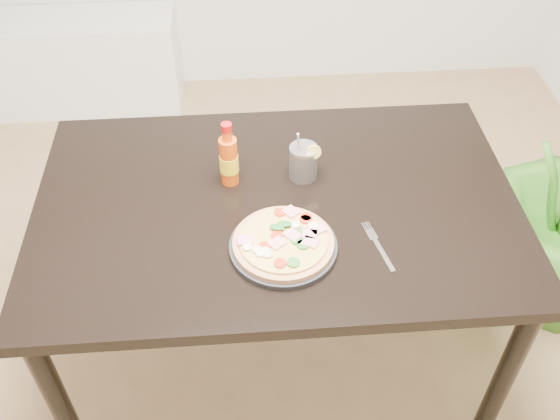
{
  "coord_description": "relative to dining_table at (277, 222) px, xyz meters",
  "views": [
    {
      "loc": [
        0.22,
        -0.93,
        1.98
      ],
      "look_at": [
        0.31,
        0.26,
        0.83
      ],
      "focal_mm": 40.0,
      "sensor_mm": 36.0,
      "label": 1
    }
  ],
  "objects": [
    {
      "name": "hot_sauce_bottle",
      "position": [
        -0.13,
        0.1,
        0.17
      ],
      "size": [
        0.06,
        0.06,
        0.21
      ],
      "rotation": [
        0.0,
        0.0,
        -0.15
      ],
      "color": "#DA4B0C",
      "rests_on": "dining_table"
    },
    {
      "name": "plant_pot",
      "position": [
        1.09,
        0.2,
        -0.56
      ],
      "size": [
        0.28,
        0.28,
        0.22
      ],
      "primitive_type": "cylinder",
      "color": "brown",
      "rests_on": "ground"
    },
    {
      "name": "cola_cup",
      "position": [
        0.09,
        0.11,
        0.14
      ],
      "size": [
        0.09,
        0.08,
        0.17
      ],
      "rotation": [
        0.0,
        0.0,
        -0.27
      ],
      "color": "black",
      "rests_on": "dining_table"
    },
    {
      "name": "plate",
      "position": [
        0.0,
        -0.19,
        0.09
      ],
      "size": [
        0.29,
        0.29,
        0.02
      ],
      "primitive_type": "cylinder",
      "color": "black",
      "rests_on": "dining_table"
    },
    {
      "name": "media_console",
      "position": [
        -1.11,
        1.69,
        -0.42
      ],
      "size": [
        1.4,
        0.34,
        0.5
      ],
      "primitive_type": "cube",
      "color": "white",
      "rests_on": "ground"
    },
    {
      "name": "dining_table",
      "position": [
        0.0,
        0.0,
        0.0
      ],
      "size": [
        1.4,
        0.9,
        0.75
      ],
      "color": "black",
      "rests_on": "ground"
    },
    {
      "name": "pizza",
      "position": [
        0.0,
        -0.19,
        0.11
      ],
      "size": [
        0.27,
        0.27,
        0.03
      ],
      "color": "tan",
      "rests_on": "plate"
    },
    {
      "name": "fork",
      "position": [
        0.26,
        -0.19,
        0.09
      ],
      "size": [
        0.06,
        0.19,
        0.0
      ],
      "rotation": [
        0.0,
        0.0,
        0.23
      ],
      "color": "silver",
      "rests_on": "dining_table"
    }
  ]
}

